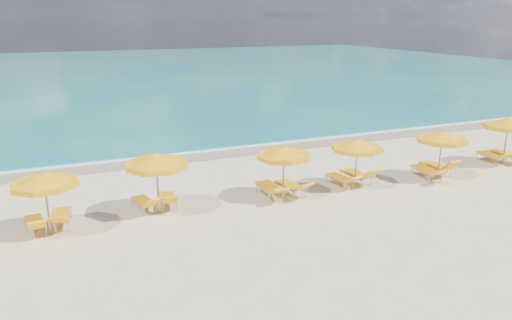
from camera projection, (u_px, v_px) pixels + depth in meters
name	position (u px, v px, depth m)	size (l,w,h in m)	color
ground_plane	(271.00, 200.00, 19.23)	(120.00, 120.00, 0.00)	beige
ocean	(108.00, 73.00, 61.59)	(120.00, 80.00, 0.30)	#147575
wet_sand_band	(211.00, 153.00, 25.76)	(120.00, 2.60, 0.01)	tan
foam_line	(206.00, 149.00, 26.47)	(120.00, 1.20, 0.03)	white
whitecap_near	(75.00, 126.00, 31.96)	(14.00, 0.36, 0.05)	white
whitecap_far	(239.00, 97.00, 43.44)	(18.00, 0.30, 0.05)	white
umbrella_1	(44.00, 180.00, 15.74)	(2.72, 2.72, 2.17)	tan
umbrella_2	(156.00, 161.00, 17.40)	(2.71, 2.71, 2.30)	tan
umbrella_3	(284.00, 153.00, 18.94)	(2.47, 2.47, 2.14)	tan
umbrella_4	(357.00, 145.00, 20.10)	(2.18, 2.18, 2.12)	tan
umbrella_5	(442.00, 137.00, 21.21)	(2.62, 2.62, 2.20)	tan
umbrella_6	(508.00, 123.00, 23.36)	(2.58, 2.58, 2.32)	tan
lounger_1_left	(35.00, 227.00, 16.28)	(0.73, 1.72, 0.77)	#A5A8AD
lounger_1_right	(61.00, 220.00, 16.76)	(0.82, 1.90, 0.81)	#A5A8AD
lounger_2_left	(145.00, 205.00, 18.12)	(0.84, 1.70, 0.76)	#A5A8AD
lounger_2_right	(169.00, 202.00, 18.47)	(0.75, 1.67, 0.76)	#A5A8AD
lounger_3_left	(270.00, 191.00, 19.44)	(0.74, 2.03, 0.78)	#A5A8AD
lounger_3_right	(291.00, 189.00, 19.72)	(0.92, 1.93, 0.79)	#A5A8AD
lounger_4_left	(341.00, 181.00, 20.74)	(0.80, 1.79, 0.70)	#A5A8AD
lounger_4_right	(357.00, 177.00, 21.13)	(0.90, 1.94, 0.88)	#A5A8AD
lounger_5_left	(427.00, 174.00, 21.62)	(0.85, 2.06, 0.78)	#A5A8AD
lounger_5_right	(436.00, 169.00, 22.27)	(0.74, 1.90, 0.92)	#A5A8AD
lounger_6_left	(491.00, 158.00, 24.02)	(0.68, 1.83, 0.77)	#A5A8AD
lounger_6_right	(505.00, 157.00, 24.17)	(1.03, 2.06, 0.92)	#A5A8AD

